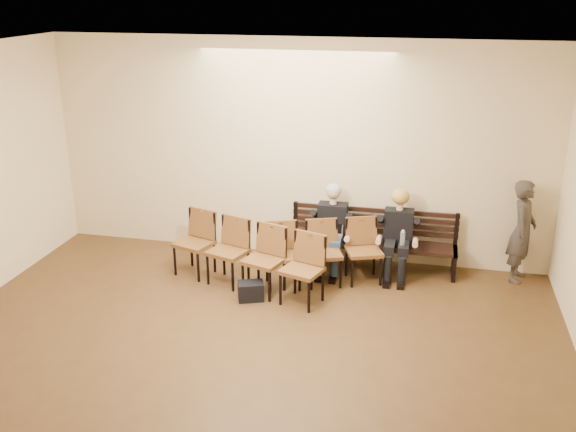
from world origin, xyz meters
name	(u,v)px	position (x,y,z in m)	size (l,w,h in m)	color
room_walls	(202,178)	(0.00, 0.79, 2.54)	(8.02, 10.01, 3.51)	beige
bench	(371,255)	(1.30, 4.65, 0.23)	(2.60, 0.90, 0.45)	black
seated_man	(332,228)	(0.68, 4.53, 0.67)	(0.56, 0.77, 1.34)	black
seated_woman	(398,236)	(1.69, 4.53, 0.63)	(0.54, 0.75, 1.26)	black
laptop	(331,239)	(0.70, 4.36, 0.56)	(0.32, 0.25, 0.23)	silver
water_bottle	(402,246)	(1.77, 4.31, 0.57)	(0.07, 0.07, 0.24)	silver
bag	(251,291)	(-0.26, 3.22, 0.13)	(0.36, 0.25, 0.26)	black
passerby	(523,224)	(3.50, 4.75, 0.90)	(0.66, 0.43, 1.80)	#3A342F
chair_row_front	(324,254)	(0.65, 3.97, 0.48)	(1.72, 0.52, 0.96)	brown
chair_row_back	(245,256)	(-0.44, 3.58, 0.50)	(2.42, 0.54, 0.99)	brown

